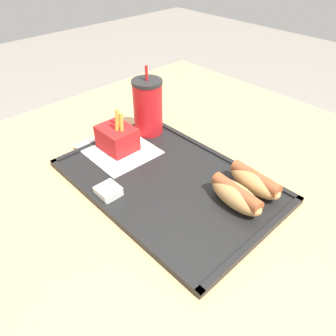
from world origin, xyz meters
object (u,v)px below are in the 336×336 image
(hot_dog_near, at_px, (236,195))
(fries_carton, at_px, (117,138))
(sauce_cup_mayo, at_px, (108,191))
(soda_cup, at_px, (148,107))
(hot_dog_far, at_px, (255,181))

(hot_dog_near, bearing_deg, fries_carton, -171.44)
(hot_dog_near, relative_size, sauce_cup_mayo, 2.87)
(hot_dog_near, distance_m, sauce_cup_mayo, 0.25)
(soda_cup, xyz_separation_m, hot_dog_far, (0.32, 0.00, -0.05))
(soda_cup, height_order, hot_dog_near, soda_cup)
(hot_dog_far, xyz_separation_m, hot_dog_near, (0.00, -0.06, 0.00))
(soda_cup, distance_m, hot_dog_far, 0.33)
(soda_cup, bearing_deg, hot_dog_near, -10.37)
(hot_dog_far, height_order, hot_dog_near, same)
(hot_dog_far, distance_m, hot_dog_near, 0.06)
(hot_dog_near, xyz_separation_m, sauce_cup_mayo, (-0.19, -0.16, -0.01))
(hot_dog_far, height_order, sauce_cup_mayo, hot_dog_far)
(hot_dog_near, xyz_separation_m, fries_carton, (-0.31, -0.05, 0.01))
(soda_cup, height_order, fries_carton, soda_cup)
(hot_dog_far, bearing_deg, soda_cup, -179.55)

